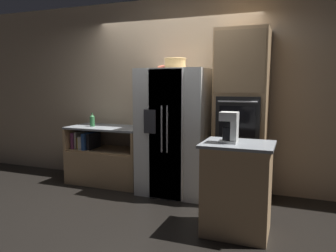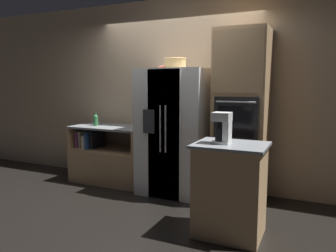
% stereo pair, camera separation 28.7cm
% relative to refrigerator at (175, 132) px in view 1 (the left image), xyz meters
% --- Properties ---
extents(ground_plane, '(20.00, 20.00, 0.00)m').
position_rel_refrigerator_xyz_m(ground_plane, '(-0.14, -0.09, -0.87)').
color(ground_plane, black).
extents(wall_back, '(12.00, 0.06, 2.80)m').
position_rel_refrigerator_xyz_m(wall_back, '(-0.14, 0.41, 0.53)').
color(wall_back, tan).
rests_on(wall_back, ground_plane).
extents(counter_left, '(1.20, 0.65, 0.89)m').
position_rel_refrigerator_xyz_m(counter_left, '(-1.15, 0.05, -0.55)').
color(counter_left, tan).
rests_on(counter_left, ground_plane).
extents(refrigerator, '(0.94, 0.79, 1.75)m').
position_rel_refrigerator_xyz_m(refrigerator, '(0.00, 0.00, 0.00)').
color(refrigerator, white).
rests_on(refrigerator, ground_plane).
extents(wall_oven, '(0.66, 0.65, 2.23)m').
position_rel_refrigerator_xyz_m(wall_oven, '(0.90, 0.08, 0.25)').
color(wall_oven, tan).
rests_on(wall_oven, ground_plane).
extents(island_counter, '(0.72, 0.60, 0.95)m').
position_rel_refrigerator_xyz_m(island_counter, '(1.04, -0.98, -0.40)').
color(island_counter, tan).
rests_on(island_counter, ground_plane).
extents(wicker_basket, '(0.30, 0.30, 0.14)m').
position_rel_refrigerator_xyz_m(wicker_basket, '(0.01, -0.02, 0.95)').
color(wicker_basket, tan).
rests_on(wicker_basket, refrigerator).
extents(fruit_bowl, '(0.22, 0.22, 0.06)m').
position_rel_refrigerator_xyz_m(fruit_bowl, '(-0.18, 0.09, 0.90)').
color(fruit_bowl, '#DB664C').
rests_on(fruit_bowl, refrigerator).
extents(bottle_tall, '(0.07, 0.07, 0.21)m').
position_rel_refrigerator_xyz_m(bottle_tall, '(-1.36, -0.00, 0.11)').
color(bottle_tall, '#33723F').
rests_on(bottle_tall, counter_left).
extents(coffee_maker, '(0.18, 0.17, 0.31)m').
position_rel_refrigerator_xyz_m(coffee_maker, '(0.97, -1.01, 0.24)').
color(coffee_maker, white).
rests_on(coffee_maker, island_counter).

